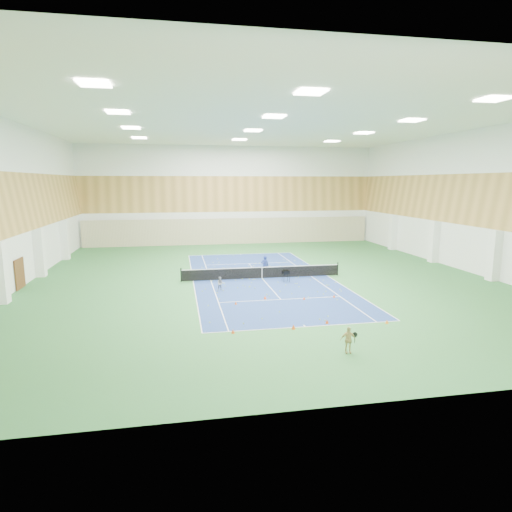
# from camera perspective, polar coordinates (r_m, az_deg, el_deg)

# --- Properties ---
(ground) EXTENTS (40.00, 40.00, 0.00)m
(ground) POSITION_cam_1_polar(r_m,az_deg,el_deg) (34.39, 0.80, -3.00)
(ground) COLOR #2D6933
(ground) RESTS_ON ground
(room_shell) EXTENTS (36.00, 40.00, 12.00)m
(room_shell) POSITION_cam_1_polar(r_m,az_deg,el_deg) (33.58, 0.83, 7.03)
(room_shell) COLOR white
(room_shell) RESTS_ON ground
(wood_cladding) EXTENTS (36.00, 40.00, 8.00)m
(wood_cladding) POSITION_cam_1_polar(r_m,az_deg,el_deg) (33.54, 0.84, 10.45)
(wood_cladding) COLOR #BE8D46
(wood_cladding) RESTS_ON room_shell
(ceiling_light_grid) EXTENTS (21.40, 25.40, 0.06)m
(ceiling_light_grid) POSITION_cam_1_polar(r_m,az_deg,el_deg) (33.81, 0.85, 17.10)
(ceiling_light_grid) COLOR white
(ceiling_light_grid) RESTS_ON room_shell
(court_surface) EXTENTS (10.97, 23.77, 0.01)m
(court_surface) POSITION_cam_1_polar(r_m,az_deg,el_deg) (34.39, 0.80, -2.99)
(court_surface) COLOR navy
(court_surface) RESTS_ON ground
(tennis_balls_scatter) EXTENTS (10.57, 22.77, 0.07)m
(tennis_balls_scatter) POSITION_cam_1_polar(r_m,az_deg,el_deg) (34.38, 0.80, -2.93)
(tennis_balls_scatter) COLOR #BCD424
(tennis_balls_scatter) RESTS_ON ground
(tennis_net) EXTENTS (12.80, 0.10, 1.10)m
(tennis_net) POSITION_cam_1_polar(r_m,az_deg,el_deg) (34.28, 0.81, -2.11)
(tennis_net) COLOR black
(tennis_net) RESTS_ON ground
(back_curtain) EXTENTS (35.40, 0.16, 3.20)m
(back_curtain) POSITION_cam_1_polar(r_m,az_deg,el_deg) (53.39, -3.33, 3.32)
(back_curtain) COLOR #C6B793
(back_curtain) RESTS_ON ground
(door_left_b) EXTENTS (0.08, 1.80, 2.20)m
(door_left_b) POSITION_cam_1_polar(r_m,az_deg,el_deg) (35.41, -28.98, -2.06)
(door_left_b) COLOR #593319
(door_left_b) RESTS_ON ground
(coach) EXTENTS (0.69, 0.52, 1.71)m
(coach) POSITION_cam_1_polar(r_m,az_deg,el_deg) (35.08, 1.19, -1.32)
(coach) COLOR navy
(coach) RESTS_ON ground
(child_court) EXTENTS (0.50, 0.40, 1.00)m
(child_court) POSITION_cam_1_polar(r_m,az_deg,el_deg) (30.59, -4.77, -3.70)
(child_court) COLOR #96969E
(child_court) RESTS_ON ground
(child_apron) EXTENTS (0.75, 0.38, 1.23)m
(child_apron) POSITION_cam_1_polar(r_m,az_deg,el_deg) (20.06, 12.19, -10.88)
(child_apron) COLOR tan
(child_apron) RESTS_ON ground
(ball_cart) EXTENTS (0.57, 0.57, 0.92)m
(ball_cart) POSITION_cam_1_polar(r_m,az_deg,el_deg) (33.22, 3.99, -2.67)
(ball_cart) COLOR black
(ball_cart) RESTS_ON ground
(cone_svc_a) EXTENTS (0.18, 0.18, 0.20)m
(cone_svc_a) POSITION_cam_1_polar(r_m,az_deg,el_deg) (27.19, -2.71, -6.28)
(cone_svc_a) COLOR #E74E0C
(cone_svc_a) RESTS_ON ground
(cone_svc_b) EXTENTS (0.22, 0.22, 0.24)m
(cone_svc_b) POSITION_cam_1_polar(r_m,az_deg,el_deg) (28.35, 1.22, -5.55)
(cone_svc_b) COLOR #FF4A0D
(cone_svc_b) RESTS_ON ground
(cone_svc_c) EXTENTS (0.17, 0.17, 0.19)m
(cone_svc_c) POSITION_cam_1_polar(r_m,az_deg,el_deg) (28.43, 6.43, -5.62)
(cone_svc_c) COLOR #EC400C
(cone_svc_c) RESTS_ON ground
(cone_svc_d) EXTENTS (0.18, 0.18, 0.20)m
(cone_svc_d) POSITION_cam_1_polar(r_m,az_deg,el_deg) (29.24, 10.37, -5.27)
(cone_svc_d) COLOR #E0430B
(cone_svc_d) RESTS_ON ground
(cone_base_a) EXTENTS (0.20, 0.20, 0.22)m
(cone_base_a) POSITION_cam_1_polar(r_m,az_deg,el_deg) (22.24, -3.09, -9.97)
(cone_base_a) COLOR #DD480B
(cone_base_a) RESTS_ON ground
(cone_base_b) EXTENTS (0.23, 0.23, 0.25)m
(cone_base_b) POSITION_cam_1_polar(r_m,az_deg,el_deg) (22.87, 5.03, -9.39)
(cone_base_b) COLOR #DF500B
(cone_base_b) RESTS_ON ground
(cone_base_c) EXTENTS (0.20, 0.20, 0.22)m
(cone_base_c) POSITION_cam_1_polar(r_m,az_deg,el_deg) (23.95, 9.45, -8.62)
(cone_base_c) COLOR #DD470B
(cone_base_c) RESTS_ON ground
(cone_base_d) EXTENTS (0.19, 0.19, 0.21)m
(cone_base_d) POSITION_cam_1_polar(r_m,az_deg,el_deg) (24.73, 17.06, -8.35)
(cone_base_d) COLOR orange
(cone_base_d) RESTS_ON ground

